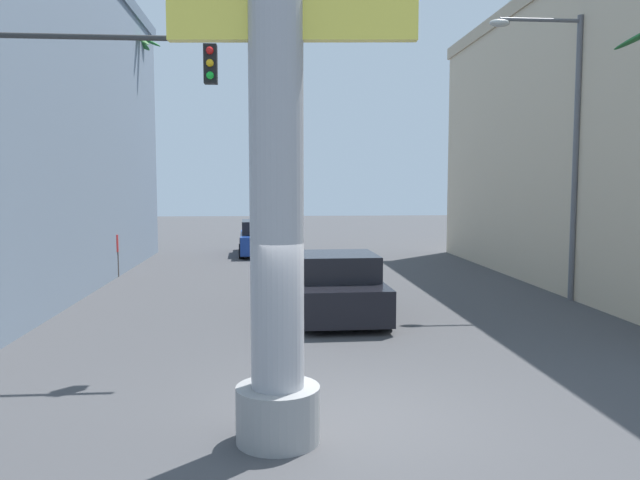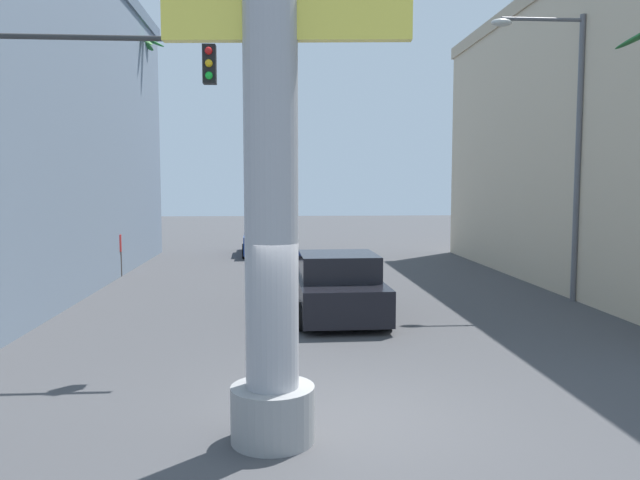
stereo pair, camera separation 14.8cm
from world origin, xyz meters
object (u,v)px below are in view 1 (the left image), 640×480
at_px(car_far, 262,238).
at_px(palm_tree_far_left, 127,130).
at_px(street_lamp, 563,132).
at_px(palm_tree_mid_left, 22,123).
at_px(pedestrian_far_left, 113,249).
at_px(neon_sign_pole, 276,24).
at_px(traffic_light_mast, 33,126).
at_px(car_lead, 336,287).

height_order(car_far, palm_tree_far_left, palm_tree_far_left).
height_order(street_lamp, palm_tree_mid_left, street_lamp).
relative_size(palm_tree_mid_left, pedestrian_far_left, 4.38).
distance_m(palm_tree_mid_left, palm_tree_far_left, 9.23).
xyz_separation_m(car_far, pedestrian_far_left, (-5.03, -6.78, 0.25)).
height_order(palm_tree_mid_left, pedestrian_far_left, palm_tree_mid_left).
distance_m(palm_tree_mid_left, pedestrian_far_left, 5.97).
bearing_deg(street_lamp, pedestrian_far_left, 157.68).
distance_m(neon_sign_pole, street_lamp, 11.90).
distance_m(traffic_light_mast, pedestrian_far_left, 10.80).
distance_m(palm_tree_far_left, pedestrian_far_left, 6.59).
bearing_deg(pedestrian_far_left, palm_tree_mid_left, -105.85).
bearing_deg(neon_sign_pole, street_lamp, 48.49).
xyz_separation_m(neon_sign_pole, car_lead, (1.53, 7.44, -4.40)).
bearing_deg(palm_tree_far_left, pedestrian_far_left, -84.46).
distance_m(street_lamp, car_far, 15.33).
bearing_deg(neon_sign_pole, traffic_light_mast, 136.06).
distance_m(car_far, palm_tree_mid_left, 13.44).
relative_size(street_lamp, palm_tree_mid_left, 1.04).
relative_size(street_lamp, pedestrian_far_left, 4.56).
relative_size(street_lamp, car_far, 1.62).
xyz_separation_m(street_lamp, car_far, (-8.33, 12.26, -3.90)).
relative_size(palm_tree_far_left, pedestrian_far_left, 5.58).
relative_size(car_far, pedestrian_far_left, 2.81).
bearing_deg(car_far, street_lamp, -55.82).
distance_m(neon_sign_pole, palm_tree_far_left, 20.11).
xyz_separation_m(street_lamp, palm_tree_mid_left, (-14.60, 1.12, 0.23)).
xyz_separation_m(car_lead, car_far, (-1.97, 13.72, 0.03)).
xyz_separation_m(street_lamp, pedestrian_far_left, (-13.36, 5.48, -3.65)).
height_order(neon_sign_pole, traffic_light_mast, neon_sign_pole).
xyz_separation_m(street_lamp, palm_tree_far_left, (-13.83, 10.30, 0.82)).
distance_m(car_lead, pedestrian_far_left, 9.87).
bearing_deg(neon_sign_pole, car_far, 91.20).
relative_size(neon_sign_pole, car_far, 2.17).
bearing_deg(palm_tree_far_left, street_lamp, -36.69).
relative_size(car_lead, car_far, 1.00).
bearing_deg(neon_sign_pole, palm_tree_far_left, 107.19).
xyz_separation_m(traffic_light_mast, car_lead, (5.85, 3.28, -3.56)).
xyz_separation_m(car_far, palm_tree_far_left, (-5.50, -1.96, 4.72)).
distance_m(neon_sign_pole, traffic_light_mast, 6.07).
relative_size(traffic_light_mast, car_far, 1.26).
xyz_separation_m(car_lead, pedestrian_far_left, (-7.01, 6.95, 0.29)).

